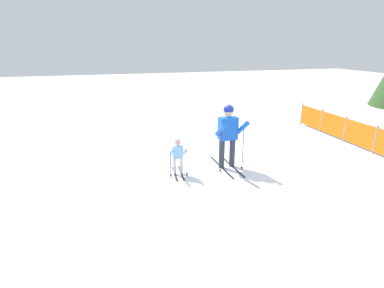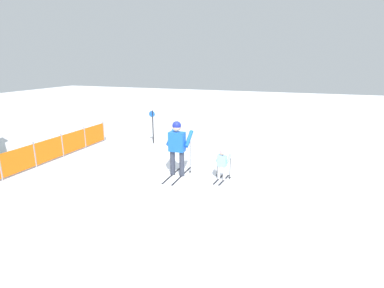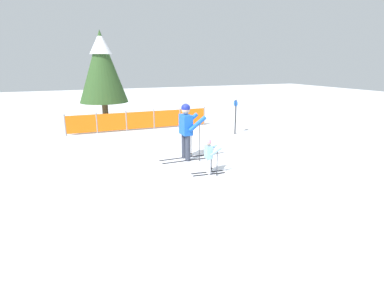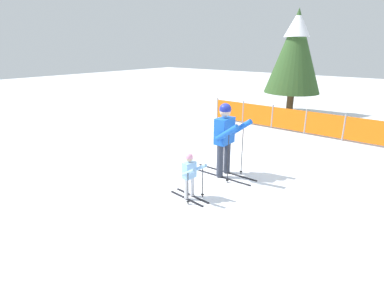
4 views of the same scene
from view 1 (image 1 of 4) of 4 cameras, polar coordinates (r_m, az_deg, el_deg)
name	(u,v)px [view 1 (image 1 of 4)]	position (r m, az deg, el deg)	size (l,w,h in m)	color
ground_plane	(233,165)	(9.01, 7.81, -3.94)	(60.00, 60.00, 0.00)	white
skier_adult	(228,131)	(8.47, 6.91, 2.52)	(1.74, 0.77, 1.84)	black
skier_child	(178,154)	(8.10, -2.71, -1.93)	(0.97, 0.51, 1.02)	black
safety_fence	(359,134)	(11.80, 29.28, 1.65)	(6.66, 0.16, 0.95)	gray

